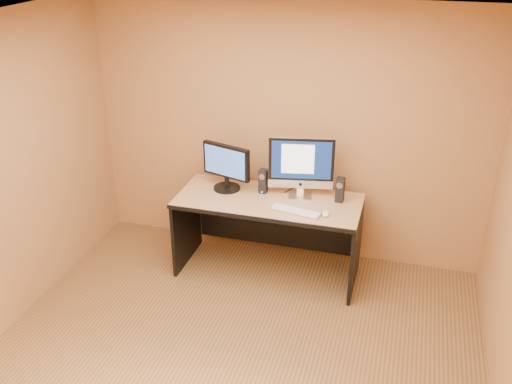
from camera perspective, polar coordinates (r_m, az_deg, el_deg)
floor at (r=4.71m, az=-3.11°, el=-17.49°), size 4.00×4.00×0.00m
walls at (r=3.94m, az=-3.56°, el=-3.56°), size 4.00×4.00×2.60m
ceiling at (r=3.50m, az=-4.15°, el=15.37°), size 4.00×4.00×0.00m
desk at (r=5.61m, az=1.20°, el=-4.45°), size 1.76×0.77×0.81m
imac at (r=5.37m, az=4.53°, el=2.46°), size 0.66×0.34×0.60m
second_monitor at (r=5.54m, az=-2.97°, el=2.47°), size 0.58×0.41×0.46m
speaker_left at (r=5.51m, az=0.73°, el=1.10°), size 0.08×0.09×0.24m
speaker_right at (r=5.39m, az=8.40°, el=0.22°), size 0.08×0.08×0.24m
keyboard at (r=5.19m, az=3.99°, el=-1.93°), size 0.49×0.21×0.02m
mouse at (r=5.16m, az=6.98°, el=-2.15°), size 0.07×0.11×0.04m
cable_a at (r=5.63m, az=4.48°, el=0.28°), size 0.05×0.24×0.01m
cable_b at (r=5.62m, az=3.50°, el=0.29°), size 0.09×0.18×0.01m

